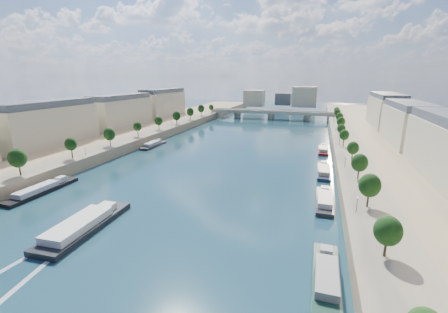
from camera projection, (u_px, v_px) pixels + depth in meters
The scene contains 17 objects.
ground at pixel (223, 159), 142.18m from camera, with size 700.00×700.00×0.00m, color #0B2733.
quay_left at pixel (97, 144), 162.54m from camera, with size 44.00×520.00×5.00m, color #9E8460.
quay_right at pixel (393, 168), 120.52m from camera, with size 44.00×520.00×5.00m, color #9E8460.
pave_left at pixel (120, 141), 157.50m from camera, with size 14.00×520.00×0.10m, color gray.
pave_right at pixel (354, 158), 124.24m from camera, with size 14.00×520.00×0.10m, color gray.
trees_left at pixel (125, 131), 157.35m from camera, with size 4.80×268.80×8.26m.
trees_right at pixel (348, 141), 132.62m from camera, with size 4.80×268.80×8.26m.
lamps_left at pixel (115, 140), 146.27m from camera, with size 0.36×200.36×4.28m.
lamps_right at pixel (342, 149), 129.44m from camera, with size 0.36×200.36×4.28m.
buildings_left at pixel (90, 115), 173.76m from camera, with size 16.00×226.00×23.20m.
buildings_right at pixel (427, 130), 124.16m from camera, with size 16.00×226.00×23.20m.
skyline at pixel (285, 98), 339.56m from camera, with size 79.00×42.00×22.00m.
bridge at pixel (271, 114), 274.07m from camera, with size 112.00×12.00×8.15m.
tour_barge at pixel (84, 225), 76.76m from camera, with size 9.63×29.20×3.91m.
wake at pixel (26, 267), 61.78m from camera, with size 10.75×26.02×0.04m.
moored_barges_left at pixel (22, 198), 94.25m from camera, with size 5.00×157.33×3.60m.
moored_barges_right at pixel (325, 208), 87.46m from camera, with size 5.00×161.34×3.60m.
Camera 1 is at (41.73, -30.49, 38.05)m, focal length 24.00 mm.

